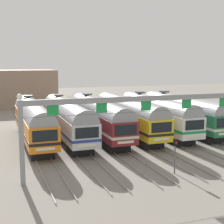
{
  "coord_description": "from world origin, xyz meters",
  "views": [
    {
      "loc": [
        -14.06,
        -38.96,
        9.3
      ],
      "look_at": [
        0.26,
        1.26,
        2.91
      ],
      "focal_mm": 54.14,
      "sensor_mm": 36.0,
      "label": 1
    }
  ],
  "objects_px": {
    "commuter_train_orange": "(33,120)",
    "commuter_train_green": "(182,111)",
    "commuter_train_maroon": "(98,116)",
    "commuter_train_yellow": "(128,115)",
    "commuter_train_silver": "(67,118)",
    "commuter_train_white": "(156,113)",
    "yard_signal_mast": "(175,149)",
    "catenary_gantry": "(167,108)"
  },
  "relations": [
    {
      "from": "commuter_train_orange",
      "to": "commuter_train_green",
      "type": "xyz_separation_m",
      "value": [
        19.58,
        0.0,
        0.0
      ]
    },
    {
      "from": "commuter_train_maroon",
      "to": "commuter_train_yellow",
      "type": "bearing_deg",
      "value": -0.06
    },
    {
      "from": "commuter_train_silver",
      "to": "commuter_train_yellow",
      "type": "height_order",
      "value": "commuter_train_silver"
    },
    {
      "from": "commuter_train_yellow",
      "to": "commuter_train_white",
      "type": "relative_size",
      "value": 1.0
    },
    {
      "from": "commuter_train_yellow",
      "to": "commuter_train_green",
      "type": "xyz_separation_m",
      "value": [
        7.83,
        0.0,
        0.0
      ]
    },
    {
      "from": "commuter_train_orange",
      "to": "commuter_train_silver",
      "type": "distance_m",
      "value": 3.92
    },
    {
      "from": "commuter_train_green",
      "to": "yard_signal_mast",
      "type": "height_order",
      "value": "commuter_train_green"
    },
    {
      "from": "commuter_train_white",
      "to": "commuter_train_green",
      "type": "height_order",
      "value": "same"
    },
    {
      "from": "commuter_train_silver",
      "to": "commuter_train_maroon",
      "type": "relative_size",
      "value": 1.0
    },
    {
      "from": "commuter_train_yellow",
      "to": "commuter_train_white",
      "type": "xyz_separation_m",
      "value": [
        3.92,
        0.0,
        0.0
      ]
    },
    {
      "from": "commuter_train_maroon",
      "to": "commuter_train_yellow",
      "type": "height_order",
      "value": "commuter_train_maroon"
    },
    {
      "from": "commuter_train_white",
      "to": "yard_signal_mast",
      "type": "distance_m",
      "value": 16.21
    },
    {
      "from": "commuter_train_silver",
      "to": "commuter_train_white",
      "type": "bearing_deg",
      "value": 0.0
    },
    {
      "from": "commuter_train_orange",
      "to": "catenary_gantry",
      "type": "relative_size",
      "value": 0.73
    },
    {
      "from": "commuter_train_white",
      "to": "catenary_gantry",
      "type": "height_order",
      "value": "catenary_gantry"
    },
    {
      "from": "commuter_train_maroon",
      "to": "commuter_train_white",
      "type": "xyz_separation_m",
      "value": [
        7.83,
        0.0,
        0.0
      ]
    },
    {
      "from": "commuter_train_maroon",
      "to": "commuter_train_yellow",
      "type": "distance_m",
      "value": 3.92
    },
    {
      "from": "commuter_train_maroon",
      "to": "catenary_gantry",
      "type": "bearing_deg",
      "value": -81.75
    },
    {
      "from": "commuter_train_yellow",
      "to": "commuter_train_white",
      "type": "height_order",
      "value": "commuter_train_white"
    },
    {
      "from": "commuter_train_silver",
      "to": "commuter_train_yellow",
      "type": "relative_size",
      "value": 1.0
    },
    {
      "from": "commuter_train_yellow",
      "to": "commuter_train_maroon",
      "type": "bearing_deg",
      "value": 179.94
    },
    {
      "from": "commuter_train_silver",
      "to": "catenary_gantry",
      "type": "relative_size",
      "value": 0.73
    },
    {
      "from": "commuter_train_silver",
      "to": "yard_signal_mast",
      "type": "bearing_deg",
      "value": -68.74
    },
    {
      "from": "commuter_train_yellow",
      "to": "catenary_gantry",
      "type": "distance_m",
      "value": 13.89
    },
    {
      "from": "commuter_train_orange",
      "to": "commuter_train_yellow",
      "type": "bearing_deg",
      "value": -0.02
    },
    {
      "from": "commuter_train_orange",
      "to": "commuter_train_white",
      "type": "bearing_deg",
      "value": 0.0
    },
    {
      "from": "commuter_train_silver",
      "to": "commuter_train_maroon",
      "type": "xyz_separation_m",
      "value": [
        3.92,
        0.0,
        0.0
      ]
    },
    {
      "from": "commuter_train_orange",
      "to": "commuter_train_maroon",
      "type": "height_order",
      "value": "same"
    },
    {
      "from": "commuter_train_yellow",
      "to": "yard_signal_mast",
      "type": "relative_size",
      "value": 5.95
    },
    {
      "from": "commuter_train_green",
      "to": "commuter_train_orange",
      "type": "bearing_deg",
      "value": 180.0
    },
    {
      "from": "catenary_gantry",
      "to": "commuter_train_silver",
      "type": "bearing_deg",
      "value": 113.51
    },
    {
      "from": "commuter_train_silver",
      "to": "commuter_train_green",
      "type": "distance_m",
      "value": 15.66
    },
    {
      "from": "commuter_train_orange",
      "to": "commuter_train_green",
      "type": "relative_size",
      "value": 1.0
    },
    {
      "from": "commuter_train_yellow",
      "to": "catenary_gantry",
      "type": "height_order",
      "value": "catenary_gantry"
    },
    {
      "from": "commuter_train_orange",
      "to": "commuter_train_maroon",
      "type": "relative_size",
      "value": 1.0
    },
    {
      "from": "commuter_train_silver",
      "to": "commuter_train_orange",
      "type": "bearing_deg",
      "value": 180.0
    },
    {
      "from": "commuter_train_yellow",
      "to": "yard_signal_mast",
      "type": "distance_m",
      "value": 15.23
    },
    {
      "from": "commuter_train_orange",
      "to": "commuter_train_maroon",
      "type": "distance_m",
      "value": 7.83
    },
    {
      "from": "commuter_train_orange",
      "to": "commuter_train_green",
      "type": "bearing_deg",
      "value": 0.0
    },
    {
      "from": "commuter_train_silver",
      "to": "commuter_train_yellow",
      "type": "distance_m",
      "value": 7.83
    },
    {
      "from": "commuter_train_yellow",
      "to": "commuter_train_green",
      "type": "relative_size",
      "value": 1.0
    },
    {
      "from": "commuter_train_yellow",
      "to": "yard_signal_mast",
      "type": "bearing_deg",
      "value": -97.39
    }
  ]
}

